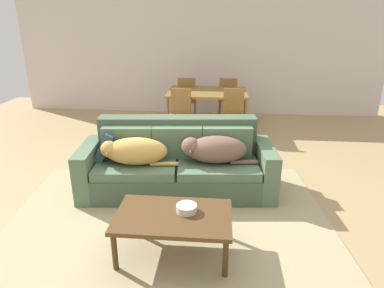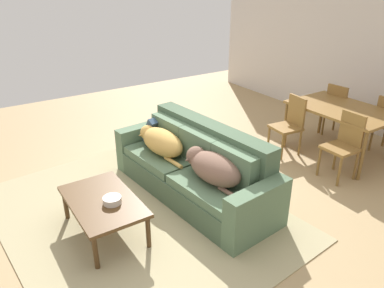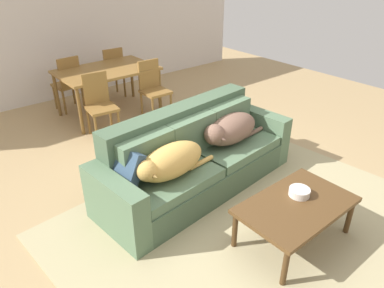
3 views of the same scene
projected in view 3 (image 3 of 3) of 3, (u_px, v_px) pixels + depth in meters
ground_plane at (206, 193)px, 4.03m from camera, size 10.00×10.00×0.00m
back_partition at (53, 21)px, 6.11m from camera, size 8.00×0.12×2.70m
area_rug at (247, 220)px, 3.62m from camera, size 3.76×3.12×0.01m
couch at (195, 159)px, 4.02m from camera, size 2.45×1.05×0.91m
dog_on_left_cushion at (170, 162)px, 3.48m from camera, size 0.93×0.42×0.33m
dog_on_right_cushion at (230, 129)px, 4.10m from camera, size 0.93×0.45×0.33m
throw_pillow_by_left_arm at (123, 168)px, 3.36m from camera, size 0.33×0.42×0.39m
coffee_table at (296, 208)px, 3.21m from camera, size 1.07×0.66×0.42m
bowl_on_coffee_table at (299, 192)px, 3.28m from camera, size 0.19×0.19×0.07m
dining_table at (107, 73)px, 5.69m from camera, size 1.50×0.99×0.76m
dining_chair_near_left at (100, 102)px, 5.11m from camera, size 0.45×0.45×0.91m
dining_chair_near_right at (153, 87)px, 5.66m from camera, size 0.41×0.41×0.92m
dining_chair_far_left at (68, 82)px, 5.90m from camera, size 0.43×0.43×0.93m
dining_chair_far_right at (112, 70)px, 6.43m from camera, size 0.42×0.42×0.92m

